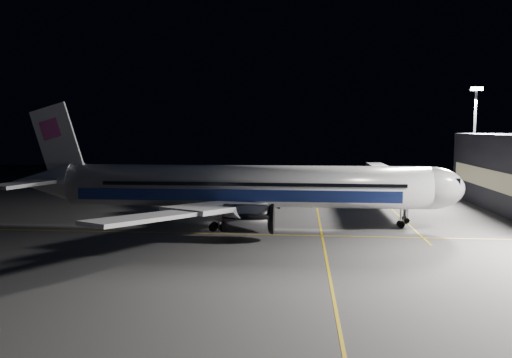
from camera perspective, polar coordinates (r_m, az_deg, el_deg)
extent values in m
plane|color=#4C4C4F|center=(67.80, -1.16, -5.26)|extent=(200.00, 200.00, 0.00)
cube|color=gold|center=(67.44, 7.35, -5.36)|extent=(0.25, 80.00, 0.01)
cube|color=gold|center=(61.96, -1.78, -6.33)|extent=(70.00, 0.25, 0.01)
cube|color=gold|center=(78.59, 15.88, -3.92)|extent=(0.25, 40.00, 0.01)
cylinder|color=silver|center=(66.97, -1.17, -0.81)|extent=(48.00, 5.60, 5.60)
ellipsoid|color=silver|center=(68.59, 19.18, -0.98)|extent=(8.96, 5.60, 5.60)
cube|color=black|center=(69.08, 21.06, -0.16)|extent=(2.20, 3.40, 0.90)
cone|color=silver|center=(75.59, -23.17, -0.28)|extent=(9.00, 5.49, 5.49)
cube|color=navy|center=(69.93, -1.73, -1.26)|extent=(42.24, 0.25, 1.50)
cube|color=navy|center=(64.46, -2.33, -1.88)|extent=(42.24, 0.25, 1.50)
cube|color=silver|center=(75.35, -2.38, -1.27)|extent=(11.36, 15.23, 1.53)
cube|color=silver|center=(59.69, -4.41, -3.21)|extent=(11.36, 15.23, 1.53)
cube|color=silver|center=(88.28, -4.53, 0.35)|extent=(8.57, 13.22, 1.31)
cube|color=silver|center=(48.73, -12.72, -4.39)|extent=(8.57, 13.22, 1.31)
cube|color=silver|center=(79.93, -21.10, 0.33)|extent=(6.20, 9.67, 0.45)
cube|color=silver|center=(70.81, -24.82, -0.50)|extent=(6.20, 9.67, 0.45)
cube|color=white|center=(74.16, -21.79, 4.23)|extent=(7.53, 0.40, 10.28)
cube|color=#E54EAF|center=(74.50, -22.39, 5.29)|extent=(3.22, 0.55, 3.22)
cylinder|color=#B7B7BF|center=(76.09, 0.49, -2.07)|extent=(5.60, 3.40, 3.40)
cylinder|color=#B7B7BF|center=(58.40, -0.97, -4.54)|extent=(5.60, 3.40, 3.40)
cylinder|color=#9999A0|center=(68.42, 16.21, -4.33)|extent=(0.26, 0.26, 2.50)
cylinder|color=black|center=(68.57, 16.19, -4.99)|extent=(0.90, 0.70, 0.90)
cylinder|color=#9999A0|center=(72.15, -3.15, -3.57)|extent=(0.26, 0.26, 2.50)
cylinder|color=#9999A0|center=(63.79, -4.28, -4.85)|extent=(0.26, 0.26, 2.50)
cylinder|color=black|center=(72.27, -3.15, -4.12)|extent=(1.10, 1.60, 1.10)
cylinder|color=black|center=(63.92, -4.28, -5.46)|extent=(1.10, 1.60, 1.10)
cube|color=brown|center=(85.75, 25.34, -0.09)|extent=(0.15, 36.00, 3.00)
cube|color=#B2B2B7|center=(87.78, 14.76, 0.16)|extent=(3.00, 33.90, 2.80)
cube|color=#B2B2B7|center=(72.30, 16.83, -1.12)|extent=(3.60, 3.20, 3.40)
cylinder|color=#9999A0|center=(72.72, 16.75, -3.50)|extent=(0.70, 0.70, 3.10)
cylinder|color=black|center=(72.06, 16.87, -4.56)|extent=(0.70, 0.30, 0.70)
cylinder|color=black|center=(73.79, 16.59, -4.31)|extent=(0.70, 0.30, 0.70)
cylinder|color=#59595E|center=(103.40, 23.64, 3.71)|extent=(0.44, 0.44, 20.00)
cube|color=#59595E|center=(103.59, 23.88, 9.40)|extent=(2.40, 0.50, 0.80)
cube|color=white|center=(103.26, 23.95, 9.41)|extent=(2.20, 0.15, 0.60)
cube|color=black|center=(86.85, -3.37, -2.32)|extent=(2.28, 1.52, 1.00)
cube|color=black|center=(86.76, -3.37, -1.90)|extent=(0.97, 0.97, 0.55)
sphere|color=#FFF2CC|center=(86.19, -3.71, -2.39)|extent=(0.24, 0.24, 0.24)
sphere|color=#FFF2CC|center=(86.12, -3.11, -2.39)|extent=(0.24, 0.24, 0.24)
cylinder|color=black|center=(87.62, -2.79, -2.51)|extent=(0.56, 0.24, 0.55)
cylinder|color=black|center=(86.09, -2.86, -2.67)|extent=(0.56, 0.24, 0.55)
cylinder|color=black|center=(87.74, -3.86, -2.51)|extent=(0.56, 0.24, 0.55)
cylinder|color=black|center=(86.22, -3.95, -2.66)|extent=(0.56, 0.24, 0.55)
cone|color=#FF4B0A|center=(72.24, -4.31, -4.33)|extent=(0.40, 0.40, 0.60)
cone|color=#FF4B0A|center=(72.06, -3.42, -4.32)|extent=(0.44, 0.44, 0.67)
cone|color=#FF4B0A|center=(77.61, 1.82, -3.59)|extent=(0.41, 0.41, 0.62)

